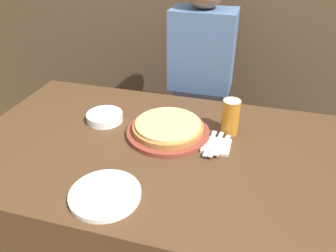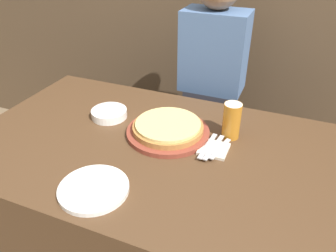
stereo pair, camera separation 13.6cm
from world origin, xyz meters
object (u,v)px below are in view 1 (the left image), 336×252
object	(u,v)px
fork	(210,143)
spoon	(223,145)
dinner_plate	(105,194)
side_bowl	(105,117)
pizza_on_board	(168,129)
dinner_knife	(216,144)
beer_glass	(231,116)
diner_person	(200,95)

from	to	relation	value
fork	spoon	size ratio (longest dim) A/B	1.18
dinner_plate	spoon	xyz separation A→B (m)	(0.33, 0.37, 0.01)
side_bowl	spoon	xyz separation A→B (m)	(0.54, -0.07, -0.00)
pizza_on_board	spoon	distance (m)	0.24
dinner_plate	side_bowl	size ratio (longest dim) A/B	1.46
fork	spoon	bearing A→B (deg)	-0.00
dinner_plate	dinner_knife	distance (m)	0.48
pizza_on_board	beer_glass	distance (m)	0.27
dinner_plate	dinner_knife	world-z (taller)	dinner_plate
beer_glass	diner_person	bearing A→B (deg)	114.43
pizza_on_board	dinner_plate	size ratio (longest dim) A/B	1.48
fork	dinner_knife	size ratio (longest dim) A/B	1.00
dinner_plate	beer_glass	bearing A→B (deg)	55.41
side_bowl	pizza_on_board	bearing A→B (deg)	-5.91
side_bowl	spoon	bearing A→B (deg)	-7.49
pizza_on_board	beer_glass	bearing A→B (deg)	18.40
side_bowl	dinner_knife	world-z (taller)	side_bowl
side_bowl	dinner_knife	distance (m)	0.52
dinner_plate	fork	size ratio (longest dim) A/B	1.27
spoon	diner_person	bearing A→B (deg)	108.91
beer_glass	pizza_on_board	bearing A→B (deg)	-161.60
beer_glass	side_bowl	bearing A→B (deg)	-174.78
pizza_on_board	diner_person	size ratio (longest dim) A/B	0.25
side_bowl	dinner_knife	xyz separation A→B (m)	(0.51, -0.07, -0.00)
pizza_on_board	side_bowl	xyz separation A→B (m)	(-0.30, 0.03, -0.01)
beer_glass	spoon	xyz separation A→B (m)	(-0.01, -0.12, -0.07)
dinner_knife	spoon	distance (m)	0.02
side_bowl	dinner_plate	bearing A→B (deg)	-64.94
dinner_plate	fork	xyz separation A→B (m)	(0.28, 0.37, 0.01)
beer_glass	dinner_plate	distance (m)	0.61
beer_glass	dinner_knife	size ratio (longest dim) A/B	0.83
dinner_knife	dinner_plate	bearing A→B (deg)	-129.26
dinner_knife	spoon	bearing A→B (deg)	-0.00
dinner_plate	diner_person	distance (m)	0.98
pizza_on_board	spoon	xyz separation A→B (m)	(0.24, -0.04, -0.01)
pizza_on_board	side_bowl	size ratio (longest dim) A/B	2.16
spoon	dinner_knife	bearing A→B (deg)	180.00
pizza_on_board	fork	bearing A→B (deg)	-12.02
fork	diner_person	bearing A→B (deg)	104.45
beer_glass	fork	size ratio (longest dim) A/B	0.83
side_bowl	spoon	size ratio (longest dim) A/B	1.03
dinner_plate	dinner_knife	size ratio (longest dim) A/B	1.27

